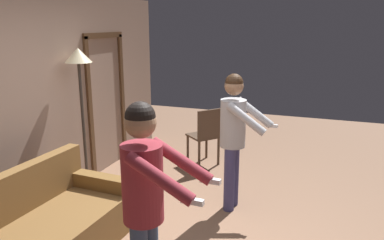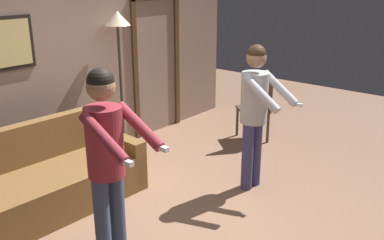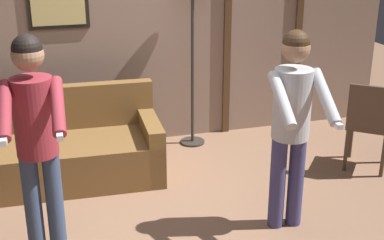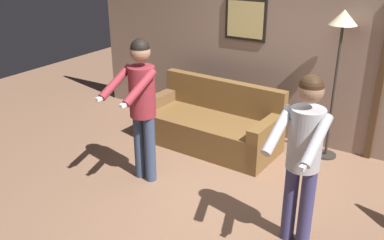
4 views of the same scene
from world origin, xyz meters
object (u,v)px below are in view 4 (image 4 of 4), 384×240
Objects in this scene: torchiere_lamp at (341,37)px; person_standing_left at (141,98)px; person_standing_right at (304,148)px; couch at (211,126)px.

person_standing_left is (-1.69, -1.75, -0.57)m from torchiere_lamp.
person_standing_right is at bearing -5.38° from person_standing_left.
torchiere_lamp is at bearing 18.97° from couch.
torchiere_lamp is at bearing 97.10° from person_standing_right.
person_standing_right is at bearing -39.49° from couch.
person_standing_left is 1.94m from person_standing_right.
torchiere_lamp reaches higher than person_standing_left.
couch is 2.05m from torchiere_lamp.
couch is at bearing 140.51° from person_standing_right.
couch is 1.17× the size of person_standing_right.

